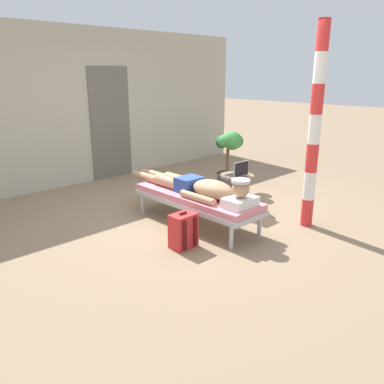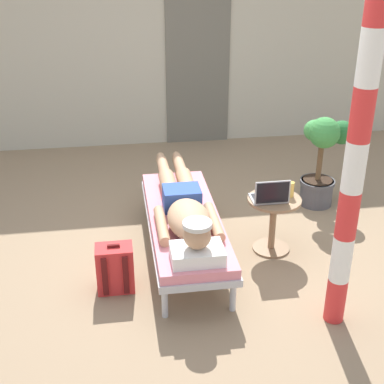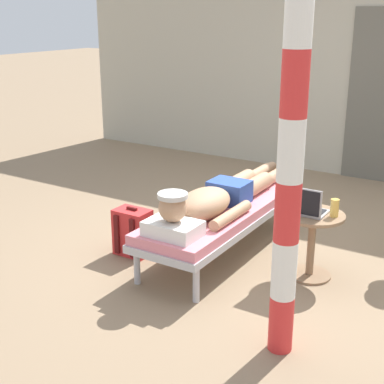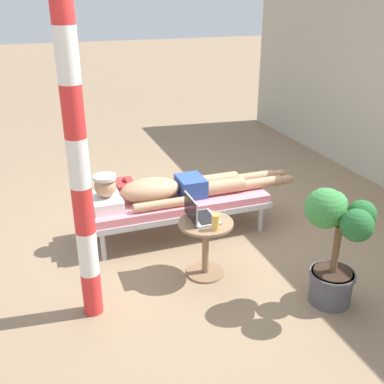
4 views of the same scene
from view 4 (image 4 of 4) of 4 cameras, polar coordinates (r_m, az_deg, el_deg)
name	(u,v)px [view 4 (image 4 of 4)]	position (r m, az deg, el deg)	size (l,w,h in m)	color
ground_plane	(198,238)	(4.80, 0.79, -5.72)	(40.00, 40.00, 0.00)	#8C7256
lounge_chair	(178,203)	(4.75, -1.77, -1.36)	(0.63, 1.86, 0.42)	#B7B7BC
person_reclining	(172,188)	(4.66, -2.45, 0.47)	(0.53, 2.17, 0.33)	white
side_table	(206,239)	(4.07, 1.70, -5.82)	(0.48, 0.48, 0.52)	#8C6B4C
laptop	(198,214)	(3.99, 0.73, -2.73)	(0.31, 0.24, 0.23)	#A5A8AD
drink_glass	(215,222)	(3.84, 2.91, -3.74)	(0.06, 0.06, 0.14)	gold
backpack	(126,198)	(5.27, -8.14, -0.75)	(0.30, 0.26, 0.42)	red
potted_plant	(336,241)	(3.76, 17.39, -5.75)	(0.52, 0.56, 1.01)	#4C4C51
porch_post	(78,163)	(3.29, -13.87, 3.51)	(0.15, 0.15, 2.53)	red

